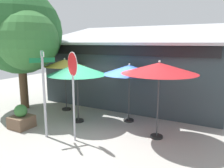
% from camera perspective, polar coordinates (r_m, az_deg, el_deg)
% --- Properties ---
extents(ground_plane, '(28.00, 28.00, 0.10)m').
position_cam_1_polar(ground_plane, '(8.79, -3.16, -12.01)').
color(ground_plane, '#9E9B93').
extents(cafe_building, '(9.74, 5.27, 4.40)m').
position_cam_1_polar(cafe_building, '(12.48, 6.39, 3.39)').
color(cafe_building, '#333D42').
rests_on(cafe_building, ground).
extents(street_sign_post, '(0.73, 0.68, 3.08)m').
position_cam_1_polar(street_sign_post, '(7.93, -17.32, -0.46)').
color(street_sign_post, '#A8AAB2').
rests_on(street_sign_post, ground).
extents(stop_sign, '(0.71, 0.41, 3.05)m').
position_cam_1_polar(stop_sign, '(7.35, -10.11, 1.15)').
color(stop_sign, '#A8AAB2').
rests_on(stop_sign, ground).
extents(patio_umbrella_mustard_left, '(1.96, 1.96, 2.61)m').
position_cam_1_polar(patio_umbrella_mustard_left, '(10.92, -12.20, 5.22)').
color(patio_umbrella_mustard_left, black).
rests_on(patio_umbrella_mustard_left, ground).
extents(patio_umbrella_forest_green_center, '(2.46, 2.46, 2.56)m').
position_cam_1_polar(patio_umbrella_forest_green_center, '(9.14, -9.07, 3.72)').
color(patio_umbrella_forest_green_center, black).
rests_on(patio_umbrella_forest_green_center, ground).
extents(patio_umbrella_royal_blue_right, '(2.25, 2.25, 2.51)m').
position_cam_1_polar(patio_umbrella_royal_blue_right, '(9.10, 4.52, 3.63)').
color(patio_umbrella_royal_blue_right, black).
rests_on(patio_umbrella_royal_blue_right, ground).
extents(patio_umbrella_crimson_far_right, '(2.58, 2.58, 2.75)m').
position_cam_1_polar(patio_umbrella_crimson_far_right, '(7.56, 12.18, 3.95)').
color(patio_umbrella_crimson_far_right, black).
rests_on(patio_umbrella_crimson_far_right, ground).
extents(shade_tree, '(4.56, 4.12, 5.92)m').
position_cam_1_polar(shade_tree, '(11.61, -22.53, 11.98)').
color(shade_tree, brown).
rests_on(shade_tree, ground).
extents(sidewalk_planter, '(0.79, 0.79, 0.95)m').
position_cam_1_polar(sidewalk_planter, '(9.50, -22.50, -8.32)').
color(sidewalk_planter, brown).
rests_on(sidewalk_planter, ground).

